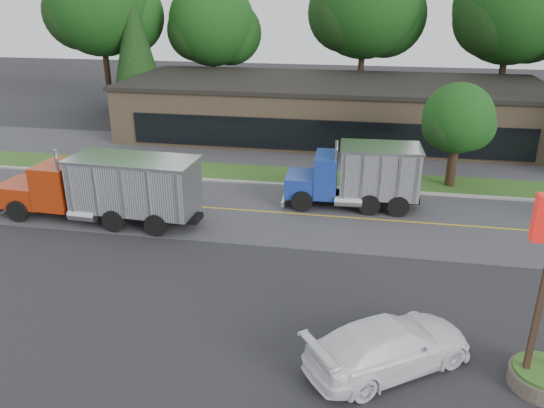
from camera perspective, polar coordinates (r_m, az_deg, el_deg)
The scene contains 16 objects.
ground at distance 20.06m, azimuth -5.75°, elevation -10.67°, with size 140.00×140.00×0.00m, color #303035.
road at distance 27.83m, azimuth -0.70°, elevation -0.86°, with size 60.00×8.00×0.02m, color #515155.
center_line at distance 27.83m, azimuth -0.70°, elevation -0.86°, with size 60.00×0.12×0.01m, color gold.
curb at distance 31.68m, azimuth 0.77°, elevation 2.03°, with size 60.00×0.30×0.12m, color #9E9E99.
grass_verge at distance 33.35m, azimuth 1.29°, elevation 3.07°, with size 60.00×3.40×0.03m, color #315F20.
far_parking at distance 38.07m, azimuth 2.51°, elevation 5.45°, with size 60.00×7.00×0.02m, color #515155.
strip_mall at distance 43.18m, azimuth 6.37°, elevation 10.05°, with size 32.00×12.00×4.00m, color #866D52.
tree_far_a at distance 54.33m, azimuth -17.79°, elevation 19.50°, with size 10.33×9.72×14.74m.
tree_far_b at distance 52.52m, azimuth -6.32°, elevation 18.43°, with size 8.46×7.97×12.07m.
tree_far_c at distance 50.32m, azimuth 10.14°, elevation 20.13°, with size 10.42×9.80×14.86m.
tree_far_d at distance 50.57m, azimuth 24.53°, elevation 18.34°, with size 10.16×9.56×14.49m.
evergreen_left at distance 50.92m, azimuth -14.52°, elevation 16.18°, with size 5.03×5.03×11.42m.
tree_verge at distance 32.37m, azimuth 19.44°, elevation 8.37°, with size 4.27×4.02×6.09m.
dump_truck_red at distance 27.34m, azimuth -17.21°, elevation 1.78°, with size 10.70×3.09×3.36m.
dump_truck_blue at distance 28.35m, azimuth 9.46°, elevation 3.16°, with size 7.11×2.92×3.36m.
rally_car at distance 17.02m, azimuth 12.53°, elevation -14.58°, with size 2.20×5.42×1.57m, color white.
Camera 1 is at (5.00, -16.17, 10.76)m, focal length 35.00 mm.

